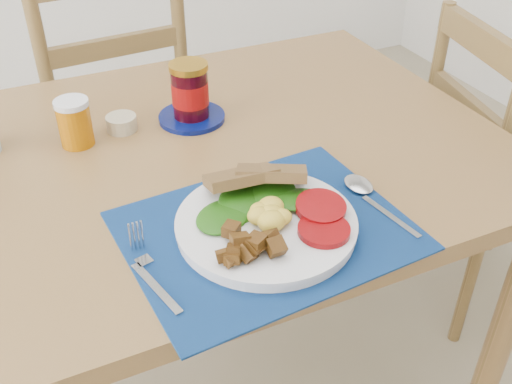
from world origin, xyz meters
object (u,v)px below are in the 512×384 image
at_px(breakfast_plate, 264,222).
at_px(juice_glass, 75,124).
at_px(chair_far, 109,82).
at_px(chair_end, 493,144).
at_px(jam_on_saucer, 190,96).

distance_m(breakfast_plate, juice_glass, 0.47).
bearing_deg(chair_far, juice_glass, 68.78).
height_order(chair_far, breakfast_plate, chair_far).
height_order(breakfast_plate, juice_glass, juice_glass).
distance_m(chair_end, jam_on_saucer, 0.85).
relative_size(chair_far, jam_on_saucer, 8.30).
height_order(breakfast_plate, jam_on_saucer, jam_on_saucer).
bearing_deg(chair_end, juice_glass, 94.47).
height_order(chair_end, jam_on_saucer, chair_end).
height_order(chair_far, chair_end, chair_far).
bearing_deg(breakfast_plate, chair_far, 105.11).
bearing_deg(juice_glass, chair_end, -6.36).
bearing_deg(juice_glass, jam_on_saucer, 0.15).
xyz_separation_m(juice_glass, jam_on_saucer, (0.24, 0.00, 0.01)).
xyz_separation_m(chair_end, juice_glass, (-1.04, 0.12, 0.24)).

